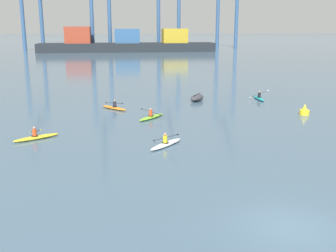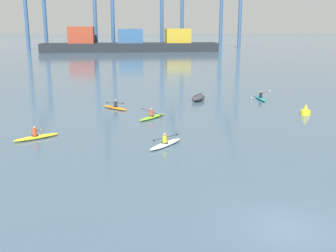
{
  "view_description": "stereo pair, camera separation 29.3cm",
  "coord_description": "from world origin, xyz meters",
  "px_view_note": "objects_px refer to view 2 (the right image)",
  "views": [
    {
      "loc": [
        -6.83,
        -14.25,
        7.99
      ],
      "look_at": [
        -2.99,
        15.43,
        0.6
      ],
      "focal_mm": 43.61,
      "sensor_mm": 36.0,
      "label": 1
    },
    {
      "loc": [
        -6.54,
        -14.29,
        7.99
      ],
      "look_at": [
        -2.99,
        15.43,
        0.6
      ],
      "focal_mm": 43.61,
      "sensor_mm": 36.0,
      "label": 2
    }
  ],
  "objects_px": {
    "kayak_lime": "(152,117)",
    "channel_buoy": "(306,111)",
    "capsized_dinghy": "(198,98)",
    "kayak_orange": "(115,107)",
    "container_barge": "(130,43)",
    "kayak_teal": "(260,98)",
    "kayak_yellow": "(36,137)",
    "gantry_crane_east_mid": "(172,1)",
    "kayak_white": "(165,144)"
  },
  "relations": [
    {
      "from": "capsized_dinghy",
      "to": "kayak_white",
      "type": "bearing_deg",
      "value": -108.29
    },
    {
      "from": "gantry_crane_east_mid",
      "to": "kayak_orange",
      "type": "height_order",
      "value": "gantry_crane_east_mid"
    },
    {
      "from": "kayak_orange",
      "to": "kayak_lime",
      "type": "bearing_deg",
      "value": -54.78
    },
    {
      "from": "kayak_orange",
      "to": "container_barge",
      "type": "bearing_deg",
      "value": 87.51
    },
    {
      "from": "kayak_white",
      "to": "kayak_yellow",
      "type": "xyz_separation_m",
      "value": [
        -9.09,
        2.91,
        0.0
      ]
    },
    {
      "from": "kayak_orange",
      "to": "kayak_teal",
      "type": "bearing_deg",
      "value": 12.33
    },
    {
      "from": "gantry_crane_east_mid",
      "to": "kayak_yellow",
      "type": "distance_m",
      "value": 115.53
    },
    {
      "from": "kayak_white",
      "to": "kayak_lime",
      "type": "height_order",
      "value": "kayak_white"
    },
    {
      "from": "capsized_dinghy",
      "to": "kayak_yellow",
      "type": "height_order",
      "value": "kayak_yellow"
    },
    {
      "from": "kayak_white",
      "to": "kayak_lime",
      "type": "distance_m",
      "value": 8.56
    },
    {
      "from": "container_barge",
      "to": "kayak_yellow",
      "type": "relative_size",
      "value": 17.08
    },
    {
      "from": "container_barge",
      "to": "kayak_teal",
      "type": "xyz_separation_m",
      "value": [
        12.05,
        -87.02,
        -2.38
      ]
    },
    {
      "from": "capsized_dinghy",
      "to": "kayak_orange",
      "type": "relative_size",
      "value": 0.94
    },
    {
      "from": "capsized_dinghy",
      "to": "kayak_orange",
      "type": "xyz_separation_m",
      "value": [
        -8.96,
        -3.44,
        -0.18
      ]
    },
    {
      "from": "kayak_white",
      "to": "kayak_teal",
      "type": "height_order",
      "value": "kayak_white"
    },
    {
      "from": "channel_buoy",
      "to": "kayak_white",
      "type": "xyz_separation_m",
      "value": [
        -13.92,
        -8.41,
        -0.19
      ]
    },
    {
      "from": "gantry_crane_east_mid",
      "to": "kayak_yellow",
      "type": "bearing_deg",
      "value": -102.29
    },
    {
      "from": "channel_buoy",
      "to": "kayak_teal",
      "type": "xyz_separation_m",
      "value": [
        -1.42,
        8.24,
        -0.19
      ]
    },
    {
      "from": "container_barge",
      "to": "capsized_dinghy",
      "type": "height_order",
      "value": "container_barge"
    },
    {
      "from": "kayak_white",
      "to": "kayak_teal",
      "type": "xyz_separation_m",
      "value": [
        12.5,
        16.64,
        -0.0
      ]
    },
    {
      "from": "capsized_dinghy",
      "to": "kayak_lime",
      "type": "distance_m",
      "value": 9.86
    },
    {
      "from": "kayak_lime",
      "to": "kayak_yellow",
      "type": "relative_size",
      "value": 0.92
    },
    {
      "from": "container_barge",
      "to": "kayak_lime",
      "type": "xyz_separation_m",
      "value": [
        -0.69,
        -95.11,
        -2.38
      ]
    },
    {
      "from": "kayak_yellow",
      "to": "kayak_lime",
      "type": "bearing_deg",
      "value": 32.55
    },
    {
      "from": "channel_buoy",
      "to": "kayak_orange",
      "type": "relative_size",
      "value": 0.34
    },
    {
      "from": "channel_buoy",
      "to": "kayak_lime",
      "type": "distance_m",
      "value": 14.16
    },
    {
      "from": "kayak_teal",
      "to": "container_barge",
      "type": "bearing_deg",
      "value": 97.88
    },
    {
      "from": "channel_buoy",
      "to": "kayak_yellow",
      "type": "height_order",
      "value": "channel_buoy"
    },
    {
      "from": "gantry_crane_east_mid",
      "to": "capsized_dinghy",
      "type": "height_order",
      "value": "gantry_crane_east_mid"
    },
    {
      "from": "channel_buoy",
      "to": "kayak_yellow",
      "type": "xyz_separation_m",
      "value": [
        -23.01,
        -5.5,
        -0.19
      ]
    },
    {
      "from": "kayak_lime",
      "to": "kayak_white",
      "type": "bearing_deg",
      "value": -88.4
    },
    {
      "from": "capsized_dinghy",
      "to": "kayak_teal",
      "type": "bearing_deg",
      "value": 0.43
    },
    {
      "from": "gantry_crane_east_mid",
      "to": "kayak_teal",
      "type": "height_order",
      "value": "gantry_crane_east_mid"
    },
    {
      "from": "channel_buoy",
      "to": "kayak_teal",
      "type": "bearing_deg",
      "value": 99.76
    },
    {
      "from": "container_barge",
      "to": "kayak_white",
      "type": "bearing_deg",
      "value": -90.25
    },
    {
      "from": "container_barge",
      "to": "kayak_orange",
      "type": "xyz_separation_m",
      "value": [
        -3.93,
        -90.51,
        -2.38
      ]
    },
    {
      "from": "capsized_dinghy",
      "to": "kayak_yellow",
      "type": "xyz_separation_m",
      "value": [
        -14.58,
        -13.68,
        -0.18
      ]
    },
    {
      "from": "container_barge",
      "to": "channel_buoy",
      "type": "distance_m",
      "value": 96.23
    },
    {
      "from": "kayak_lime",
      "to": "kayak_orange",
      "type": "relative_size",
      "value": 0.99
    },
    {
      "from": "container_barge",
      "to": "kayak_teal",
      "type": "height_order",
      "value": "container_barge"
    },
    {
      "from": "container_barge",
      "to": "kayak_white",
      "type": "xyz_separation_m",
      "value": [
        -0.45,
        -103.66,
        -2.38
      ]
    },
    {
      "from": "capsized_dinghy",
      "to": "channel_buoy",
      "type": "bearing_deg",
      "value": -44.14
    },
    {
      "from": "kayak_lime",
      "to": "gantry_crane_east_mid",
      "type": "bearing_deg",
      "value": 81.69
    },
    {
      "from": "capsized_dinghy",
      "to": "kayak_lime",
      "type": "bearing_deg",
      "value": -125.47
    },
    {
      "from": "gantry_crane_east_mid",
      "to": "channel_buoy",
      "type": "relative_size",
      "value": 32.51
    },
    {
      "from": "container_barge",
      "to": "kayak_yellow",
      "type": "bearing_deg",
      "value": -95.41
    },
    {
      "from": "container_barge",
      "to": "kayak_yellow",
      "type": "xyz_separation_m",
      "value": [
        -9.54,
        -100.76,
        -2.38
      ]
    },
    {
      "from": "capsized_dinghy",
      "to": "kayak_orange",
      "type": "height_order",
      "value": "kayak_orange"
    },
    {
      "from": "container_barge",
      "to": "kayak_orange",
      "type": "relative_size",
      "value": 18.42
    },
    {
      "from": "kayak_lime",
      "to": "channel_buoy",
      "type": "bearing_deg",
      "value": -0.61
    }
  ]
}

